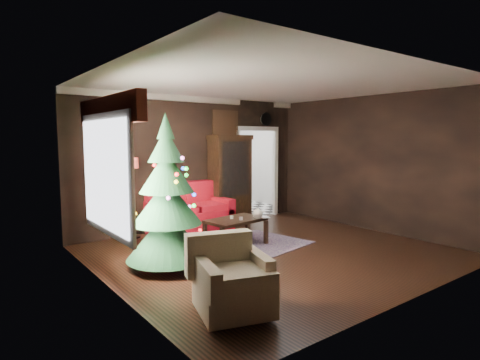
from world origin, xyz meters
TOP-DOWN VIEW (x-y plane):
  - floor at (0.00, 0.00)m, footprint 5.50×5.50m
  - ceiling at (0.00, 0.00)m, footprint 5.50×5.50m
  - wall_back at (0.00, 2.50)m, footprint 5.50×0.00m
  - wall_front at (0.00, -2.50)m, footprint 5.50×0.00m
  - wall_left at (-2.75, 0.00)m, footprint 0.00×5.50m
  - wall_right at (2.75, 0.00)m, footprint 0.00×5.50m
  - doorway at (1.70, 2.50)m, footprint 1.10×0.10m
  - left_window at (-2.71, 0.20)m, footprint 0.05×1.60m
  - valance at (-2.63, 0.20)m, footprint 0.12×2.10m
  - kitchen_floor at (1.70, 4.00)m, footprint 3.00×3.00m
  - kitchen_window at (1.70, 5.45)m, footprint 0.70×0.06m
  - rug at (-0.06, 0.49)m, footprint 2.23×1.79m
  - loveseat at (-0.40, 2.05)m, footprint 1.70×0.90m
  - curio_cabinet at (0.75, 2.27)m, footprint 0.90×0.45m
  - floor_lamp at (-1.62, 2.01)m, footprint 0.28×0.28m
  - christmas_tree at (-1.78, 0.31)m, footprint 1.41×1.41m
  - armchair at (-1.95, -1.57)m, footprint 0.99×0.99m
  - coffee_table at (-0.24, 0.71)m, footprint 1.12×0.76m
  - teapot at (0.07, 0.46)m, footprint 0.23×0.23m
  - cup_a at (-0.29, 0.76)m, footprint 0.07×0.07m
  - cup_b at (-0.23, 0.57)m, footprint 0.07×0.07m
  - book at (0.18, 0.51)m, footprint 0.14×0.06m
  - wall_clock at (1.95, 2.45)m, footprint 0.32×0.32m
  - painting at (0.75, 2.46)m, footprint 0.62×0.05m
  - kitchen_counter at (1.70, 5.20)m, footprint 1.80×0.60m
  - kitchen_table at (1.40, 3.70)m, footprint 0.70×0.70m

SIDE VIEW (x-z plane):
  - floor at x=0.00m, z-range 0.00..0.00m
  - kitchen_floor at x=1.70m, z-range 0.00..0.00m
  - rug at x=-0.06m, z-range 0.00..0.01m
  - coffee_table at x=-0.24m, z-range 0.01..0.48m
  - kitchen_table at x=1.40m, z-range 0.00..0.75m
  - kitchen_counter at x=1.70m, z-range 0.00..0.90m
  - armchair at x=-1.95m, z-range 0.06..0.86m
  - loveseat at x=-0.40m, z-range 0.00..1.00m
  - cup_a at x=-0.29m, z-range 0.48..0.54m
  - cup_b at x=-0.23m, z-range 0.48..0.54m
  - teapot at x=0.07m, z-range 0.48..0.67m
  - book at x=0.18m, z-range 0.48..0.68m
  - floor_lamp at x=-1.62m, z-range 0.09..1.57m
  - curio_cabinet at x=0.75m, z-range 0.00..1.90m
  - doorway at x=1.70m, z-range 0.00..2.10m
  - christmas_tree at x=-1.78m, z-range -0.11..2.21m
  - wall_back at x=0.00m, z-range -1.35..4.15m
  - wall_front at x=0.00m, z-range -1.35..4.15m
  - wall_left at x=-2.75m, z-range -1.35..4.15m
  - wall_right at x=2.75m, z-range -1.35..4.15m
  - left_window at x=-2.71m, z-range 0.75..2.15m
  - kitchen_window at x=1.70m, z-range 1.35..2.05m
  - painting at x=0.75m, z-range 1.99..2.51m
  - valance at x=-2.63m, z-range 2.10..2.44m
  - wall_clock at x=1.95m, z-range 2.35..2.41m
  - ceiling at x=0.00m, z-range 2.80..2.80m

